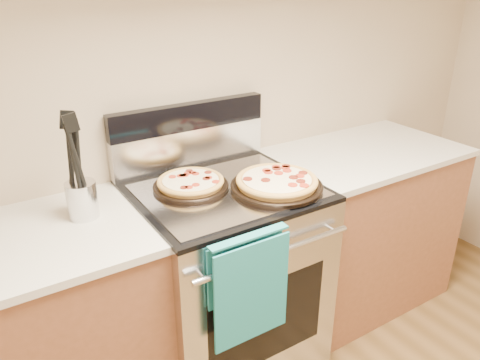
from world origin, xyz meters
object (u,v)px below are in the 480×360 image
range_body (226,280)px  utensil_crock (82,200)px  pepperoni_pizza_back (191,183)px  pepperoni_pizza_front (277,183)px

range_body → utensil_crock: (-0.57, 0.09, 0.53)m
pepperoni_pizza_back → pepperoni_pizza_front: 0.36m
range_body → pepperoni_pizza_back: 0.52m
pepperoni_pizza_back → utensil_crock: 0.45m
pepperoni_pizza_back → utensil_crock: size_ratio=2.23×
range_body → pepperoni_pizza_front: (0.18, -0.13, 0.50)m
range_body → pepperoni_pizza_front: pepperoni_pizza_front is taller
utensil_crock → pepperoni_pizza_front: bearing=-16.2°
utensil_crock → range_body: bearing=-8.7°
pepperoni_pizza_back → range_body: bearing=-29.9°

